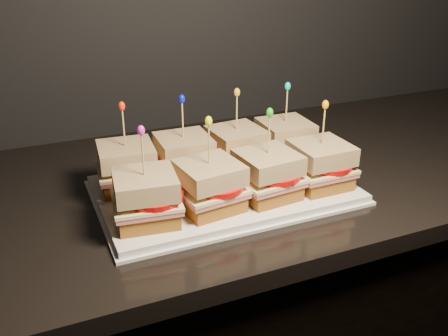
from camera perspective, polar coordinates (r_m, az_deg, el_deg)
name	(u,v)px	position (r m, az deg, el deg)	size (l,w,h in m)	color
granite_slab	(203,186)	(1.02, -2.46, -2.08)	(2.67, 0.66, 0.04)	black
platter	(224,190)	(0.95, 0.00, -2.52)	(0.47, 0.29, 0.02)	white
platter_rim	(224,193)	(0.95, 0.00, -2.84)	(0.48, 0.30, 0.01)	white
sandwich_0_bread_bot	(128,180)	(0.95, -10.88, -1.38)	(0.10, 0.10, 0.03)	brown
sandwich_0_ham	(128,172)	(0.95, -10.96, -0.43)	(0.11, 0.10, 0.01)	#C8605C
sandwich_0_cheese	(127,168)	(0.94, -11.00, -0.05)	(0.11, 0.10, 0.01)	#F7E8A7
sandwich_0_tomato	(134,165)	(0.94, -10.24, 0.35)	(0.10, 0.10, 0.01)	#C10A0A
sandwich_0_bread_top	(126,154)	(0.93, -11.14, 1.57)	(0.10, 0.10, 0.03)	brown
sandwich_0_pick	(124,130)	(0.92, -11.37, 4.26)	(0.00, 0.00, 0.09)	tan
sandwich_0_frill	(122,106)	(0.90, -11.61, 6.94)	(0.01, 0.01, 0.02)	red
sandwich_1_bread_bot	(184,170)	(0.98, -4.54, -0.28)	(0.10, 0.10, 0.03)	brown
sandwich_1_ham	(184,162)	(0.97, -4.58, 0.65)	(0.11, 0.10, 0.01)	#C8605C
sandwich_1_cheese	(184,159)	(0.97, -4.59, 1.03)	(0.11, 0.10, 0.01)	#F7E8A7
sandwich_1_tomato	(191,156)	(0.96, -3.81, 1.42)	(0.10, 0.10, 0.01)	#C10A0A
sandwich_1_bread_top	(184,145)	(0.96, -4.65, 2.61)	(0.10, 0.10, 0.03)	brown
sandwich_1_pick	(183,122)	(0.94, -4.74, 5.26)	(0.00, 0.00, 0.09)	tan
sandwich_1_frill	(182,99)	(0.93, -4.84, 7.88)	(0.01, 0.01, 0.02)	#090FCC
sandwich_2_bread_bot	(236,161)	(1.02, 1.40, 0.76)	(0.10, 0.10, 0.03)	brown
sandwich_2_ham	(236,154)	(1.01, 1.41, 1.66)	(0.11, 0.10, 0.01)	#C8605C
sandwich_2_cheese	(236,150)	(1.01, 1.42, 2.03)	(0.11, 0.10, 0.01)	#F7E8A7
sandwich_2_tomato	(243,147)	(1.00, 2.19, 2.41)	(0.10, 0.10, 0.01)	#C10A0A
sandwich_2_bread_top	(236,137)	(1.00, 1.44, 3.56)	(0.10, 0.10, 0.03)	brown
sandwich_2_pick	(237,115)	(0.98, 1.46, 6.12)	(0.00, 0.00, 0.09)	tan
sandwich_2_frill	(237,92)	(0.97, 1.49, 8.65)	(0.01, 0.01, 0.02)	gold
sandwich_3_bread_bot	(284,153)	(1.06, 6.88, 1.71)	(0.10, 0.10, 0.03)	brown
sandwich_3_ham	(284,145)	(1.06, 6.93, 2.58)	(0.11, 0.10, 0.01)	#C8605C
sandwich_3_cheese	(285,142)	(1.05, 6.95, 2.93)	(0.11, 0.10, 0.01)	#F7E8A7
sandwich_3_tomato	(291,139)	(1.05, 7.70, 3.29)	(0.10, 0.10, 0.01)	#C10A0A
sandwich_3_bread_top	(285,129)	(1.04, 7.03, 4.40)	(0.10, 0.10, 0.03)	brown
sandwich_3_pick	(287,108)	(1.03, 7.16, 6.85)	(0.00, 0.00, 0.09)	tan
sandwich_3_frill	(288,86)	(1.02, 7.29, 9.26)	(0.01, 0.01, 0.02)	#07C6B6
sandwich_4_bread_bot	(147,213)	(0.84, -8.78, -5.10)	(0.10, 0.10, 0.03)	brown
sandwich_4_ham	(146,204)	(0.83, -8.86, -4.05)	(0.11, 0.10, 0.01)	#C8605C
sandwich_4_cheese	(146,200)	(0.83, -8.89, -3.62)	(0.11, 0.10, 0.01)	#F7E8A7
sandwich_4_tomato	(154,196)	(0.82, -8.01, -3.20)	(0.10, 0.10, 0.01)	#C10A0A
sandwich_4_bread_top	(145,184)	(0.81, -9.02, -1.83)	(0.10, 0.10, 0.03)	brown
sandwich_4_pick	(143,157)	(0.79, -9.24, 1.20)	(0.00, 0.00, 0.09)	tan
sandwich_4_frill	(141,131)	(0.78, -9.47, 4.25)	(0.01, 0.01, 0.02)	#CD22B2
sandwich_5_bread_bot	(210,200)	(0.87, -1.65, -3.72)	(0.10, 0.10, 0.03)	brown
sandwich_5_ham	(210,191)	(0.86, -1.67, -2.69)	(0.11, 0.10, 0.01)	#C8605C
sandwich_5_cheese	(209,188)	(0.86, -1.67, -2.28)	(0.11, 0.10, 0.01)	#F7E8A7
sandwich_5_tomato	(217,184)	(0.85, -0.78, -1.85)	(0.10, 0.10, 0.01)	#C10A0A
sandwich_5_bread_top	(209,173)	(0.84, -1.70, -0.53)	(0.10, 0.10, 0.03)	brown
sandwich_5_pick	(209,147)	(0.82, -1.74, 2.43)	(0.00, 0.00, 0.09)	tan
sandwich_5_frill	(209,121)	(0.81, -1.78, 5.38)	(0.01, 0.01, 0.02)	#EEF911
sandwich_6_bread_bot	(267,189)	(0.91, 4.90, -2.40)	(0.10, 0.10, 0.03)	brown
sandwich_6_ham	(267,180)	(0.90, 4.94, -1.41)	(0.11, 0.10, 0.01)	#C8605C
sandwich_6_cheese	(267,177)	(0.90, 4.96, -1.00)	(0.11, 0.10, 0.01)	#F7E8A7
sandwich_6_tomato	(275,173)	(0.89, 5.83, -0.59)	(0.10, 0.10, 0.01)	#C10A0A
sandwich_6_bread_top	(268,162)	(0.89, 5.03, 0.68)	(0.10, 0.10, 0.03)	brown
sandwich_6_pick	(269,137)	(0.87, 5.14, 3.51)	(0.00, 0.00, 0.09)	tan
sandwich_6_frill	(270,113)	(0.85, 5.25, 6.33)	(0.01, 0.01, 0.02)	green
sandwich_7_bread_bot	(319,178)	(0.96, 10.80, -1.18)	(0.10, 0.10, 0.03)	brown
sandwich_7_ham	(320,170)	(0.95, 10.88, -0.23)	(0.11, 0.10, 0.01)	#C8605C
sandwich_7_cheese	(320,167)	(0.95, 10.91, 0.15)	(0.11, 0.10, 0.01)	#F7E8A7
sandwich_7_tomato	(328,163)	(0.95, 11.75, 0.54)	(0.10, 0.10, 0.01)	#C10A0A
sandwich_7_bread_top	(321,152)	(0.94, 11.05, 1.75)	(0.10, 0.10, 0.03)	brown
sandwich_7_pick	(323,129)	(0.92, 11.29, 4.43)	(0.00, 0.00, 0.09)	tan
sandwich_7_frill	(325,105)	(0.91, 11.52, 7.10)	(0.01, 0.01, 0.02)	orange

